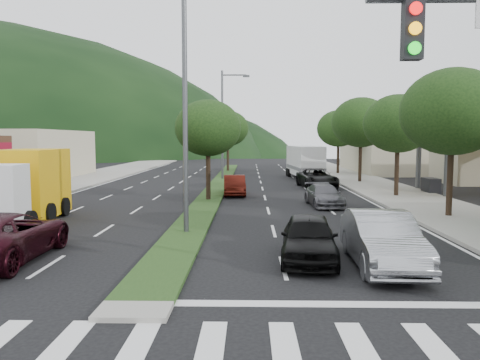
{
  "coord_description": "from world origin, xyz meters",
  "views": [
    {
      "loc": [
        2.5,
        -10.23,
        3.76
      ],
      "look_at": [
        2.04,
        12.67,
        1.76
      ],
      "focal_mm": 35.0,
      "sensor_mm": 36.0,
      "label": 1
    }
  ],
  "objects_px": {
    "sedan_silver": "(382,240)",
    "car_queue_b": "(324,195)",
    "car_queue_a": "(309,238)",
    "car_queue_c": "(234,185)",
    "tree_r_b": "(453,112)",
    "streetlight_mid": "(225,119)",
    "motorhome": "(305,161)",
    "tree_med_near": "(208,128)",
    "car_queue_d": "(317,178)",
    "tree_r_c": "(398,124)",
    "streetlight_near": "(190,92)",
    "tree_r_e": "(339,129)",
    "tree_r_d": "(361,122)",
    "box_truck": "(25,188)",
    "tree_med_far": "(228,128)",
    "suv_maroon": "(4,236)"
  },
  "relations": [
    {
      "from": "sedan_silver",
      "to": "car_queue_b",
      "type": "relative_size",
      "value": 1.18
    },
    {
      "from": "car_queue_a",
      "to": "car_queue_c",
      "type": "xyz_separation_m",
      "value": [
        -2.85,
        16.94,
        -0.05
      ]
    },
    {
      "from": "tree_r_b",
      "to": "car_queue_a",
      "type": "relative_size",
      "value": 1.65
    },
    {
      "from": "streetlight_mid",
      "to": "motorhome",
      "type": "height_order",
      "value": "streetlight_mid"
    },
    {
      "from": "tree_med_near",
      "to": "car_queue_d",
      "type": "height_order",
      "value": "tree_med_near"
    },
    {
      "from": "tree_r_b",
      "to": "car_queue_d",
      "type": "relative_size",
      "value": 1.32
    },
    {
      "from": "streetlight_mid",
      "to": "sedan_silver",
      "type": "relative_size",
      "value": 2.04
    },
    {
      "from": "sedan_silver",
      "to": "tree_r_c",
      "type": "bearing_deg",
      "value": 73.4
    },
    {
      "from": "car_queue_a",
      "to": "car_queue_d",
      "type": "height_order",
      "value": "car_queue_d"
    },
    {
      "from": "streetlight_mid",
      "to": "car_queue_d",
      "type": "distance_m",
      "value": 11.37
    },
    {
      "from": "tree_r_b",
      "to": "streetlight_mid",
      "type": "height_order",
      "value": "streetlight_mid"
    },
    {
      "from": "streetlight_near",
      "to": "car_queue_a",
      "type": "distance_m",
      "value": 7.49
    },
    {
      "from": "car_queue_c",
      "to": "motorhome",
      "type": "relative_size",
      "value": 0.49
    },
    {
      "from": "tree_r_e",
      "to": "car_queue_c",
      "type": "distance_m",
      "value": 22.08
    },
    {
      "from": "tree_r_d",
      "to": "box_truck",
      "type": "bearing_deg",
      "value": -135.35
    },
    {
      "from": "streetlight_near",
      "to": "box_truck",
      "type": "height_order",
      "value": "streetlight_near"
    },
    {
      "from": "tree_r_e",
      "to": "tree_med_near",
      "type": "xyz_separation_m",
      "value": [
        -12.0,
        -22.0,
        -0.46
      ]
    },
    {
      "from": "car_queue_d",
      "to": "box_truck",
      "type": "height_order",
      "value": "box_truck"
    },
    {
      "from": "tree_r_b",
      "to": "car_queue_c",
      "type": "bearing_deg",
      "value": 139.26
    },
    {
      "from": "tree_med_far",
      "to": "streetlight_near",
      "type": "distance_m",
      "value": 36.01
    },
    {
      "from": "car_queue_a",
      "to": "suv_maroon",
      "type": "bearing_deg",
      "value": -173.29
    },
    {
      "from": "tree_r_b",
      "to": "box_truck",
      "type": "relative_size",
      "value": 1.02
    },
    {
      "from": "suv_maroon",
      "to": "box_truck",
      "type": "bearing_deg",
      "value": -69.32
    },
    {
      "from": "tree_r_c",
      "to": "tree_r_d",
      "type": "height_order",
      "value": "tree_r_d"
    },
    {
      "from": "box_truck",
      "to": "motorhome",
      "type": "distance_m",
      "value": 28.5
    },
    {
      "from": "tree_r_e",
      "to": "sedan_silver",
      "type": "xyz_separation_m",
      "value": [
        -5.59,
        -36.58,
        -4.08
      ]
    },
    {
      "from": "tree_r_b",
      "to": "motorhome",
      "type": "height_order",
      "value": "tree_r_b"
    },
    {
      "from": "streetlight_mid",
      "to": "motorhome",
      "type": "distance_m",
      "value": 8.67
    },
    {
      "from": "streetlight_mid",
      "to": "car_queue_d",
      "type": "bearing_deg",
      "value": -42.57
    },
    {
      "from": "car_queue_a",
      "to": "box_truck",
      "type": "height_order",
      "value": "box_truck"
    },
    {
      "from": "tree_r_b",
      "to": "streetlight_mid",
      "type": "bearing_deg",
      "value": 119.32
    },
    {
      "from": "tree_med_far",
      "to": "car_queue_d",
      "type": "relative_size",
      "value": 1.32
    },
    {
      "from": "car_queue_a",
      "to": "tree_r_e",
      "type": "bearing_deg",
      "value": 83.76
    },
    {
      "from": "tree_med_near",
      "to": "streetlight_mid",
      "type": "relative_size",
      "value": 0.6
    },
    {
      "from": "tree_r_d",
      "to": "streetlight_near",
      "type": "bearing_deg",
      "value": -118.2
    },
    {
      "from": "streetlight_mid",
      "to": "motorhome",
      "type": "bearing_deg",
      "value": 11.33
    },
    {
      "from": "box_truck",
      "to": "motorhome",
      "type": "relative_size",
      "value": 0.83
    },
    {
      "from": "car_queue_b",
      "to": "car_queue_d",
      "type": "xyz_separation_m",
      "value": [
        1.05,
        10.0,
        0.12
      ]
    },
    {
      "from": "car_queue_b",
      "to": "sedan_silver",
      "type": "bearing_deg",
      "value": -95.47
    },
    {
      "from": "suv_maroon",
      "to": "tree_med_near",
      "type": "bearing_deg",
      "value": -110.29
    },
    {
      "from": "tree_r_e",
      "to": "suv_maroon",
      "type": "bearing_deg",
      "value": -115.43
    },
    {
      "from": "tree_r_d",
      "to": "sedan_silver",
      "type": "bearing_deg",
      "value": -101.87
    },
    {
      "from": "tree_r_c",
      "to": "motorhome",
      "type": "xyz_separation_m",
      "value": [
        -4.21,
        14.52,
        -3.09
      ]
    },
    {
      "from": "suv_maroon",
      "to": "car_queue_a",
      "type": "height_order",
      "value": "suv_maroon"
    },
    {
      "from": "tree_med_near",
      "to": "streetlight_near",
      "type": "bearing_deg",
      "value": -88.82
    },
    {
      "from": "tree_r_d",
      "to": "tree_med_far",
      "type": "height_order",
      "value": "tree_r_d"
    },
    {
      "from": "car_queue_a",
      "to": "tree_r_d",
      "type": "bearing_deg",
      "value": 79.33
    },
    {
      "from": "car_queue_b",
      "to": "box_truck",
      "type": "distance_m",
      "value": 15.42
    },
    {
      "from": "suv_maroon",
      "to": "car_queue_a",
      "type": "distance_m",
      "value": 9.5
    },
    {
      "from": "tree_med_far",
      "to": "car_queue_d",
      "type": "distance_m",
      "value": 20.03
    }
  ]
}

